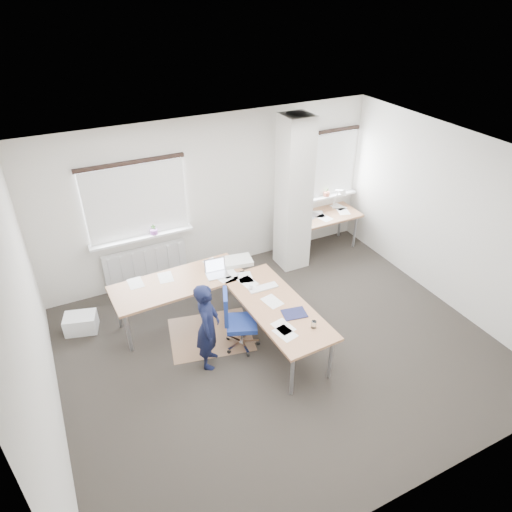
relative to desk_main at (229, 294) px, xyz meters
name	(u,v)px	position (x,y,z in m)	size (l,w,h in m)	color
ground	(280,348)	(0.49, -0.70, -0.69)	(6.00, 6.00, 0.00)	black
room_shell	(279,227)	(0.67, -0.24, 1.05)	(6.04, 5.04, 2.82)	beige
floor_mat	(211,334)	(-0.31, 0.04, -0.69)	(1.21, 1.02, 0.01)	#8C684C
white_crate	(81,323)	(-2.04, 1.00, -0.55)	(0.47, 0.33, 0.28)	white
desk_main	(229,294)	(0.00, 0.00, 0.00)	(2.51, 2.61, 0.96)	#A16945
desk_side	(324,217)	(2.61, 1.46, -0.01)	(1.41, 0.71, 1.22)	#A16945
task_chair	(239,332)	(-0.02, -0.39, -0.42)	(0.57, 0.55, 0.97)	navy
person	(208,326)	(-0.53, -0.50, -0.03)	(0.48, 0.32, 1.32)	black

